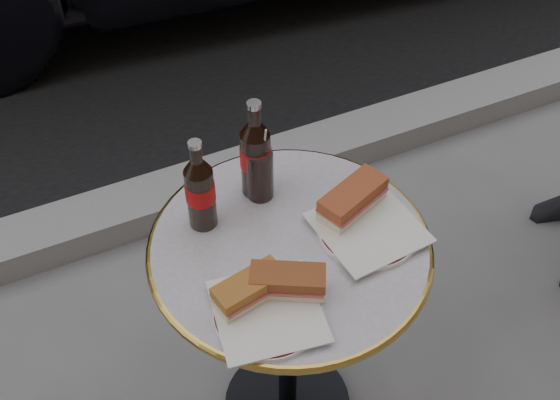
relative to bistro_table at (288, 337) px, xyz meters
name	(u,v)px	position (x,y,z in m)	size (l,w,h in m)	color
curb	(182,195)	(0.00, 0.90, -0.32)	(40.00, 0.20, 0.12)	gray
bistro_table	(288,337)	(0.00, 0.00, 0.00)	(0.62, 0.62, 0.73)	#BAB2C4
plate_left	(268,313)	(-0.12, -0.15, 0.37)	(0.22, 0.22, 0.01)	white
plate_right	(368,230)	(0.17, -0.04, 0.37)	(0.22, 0.22, 0.01)	white
sandwich_left_a	(249,290)	(-0.14, -0.10, 0.40)	(0.15, 0.07, 0.05)	#A9642A
sandwich_left_b	(288,282)	(-0.06, -0.12, 0.40)	(0.15, 0.07, 0.05)	brown
sandwich_right	(352,200)	(0.16, 0.02, 0.41)	(0.17, 0.08, 0.06)	#9D4827
cola_bottle_left	(199,184)	(-0.15, 0.14, 0.48)	(0.07, 0.07, 0.24)	black
cola_bottle_right	(255,149)	(0.00, 0.18, 0.49)	(0.07, 0.07, 0.26)	black
cola_glass	(260,174)	(0.00, 0.16, 0.43)	(0.06, 0.06, 0.13)	black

